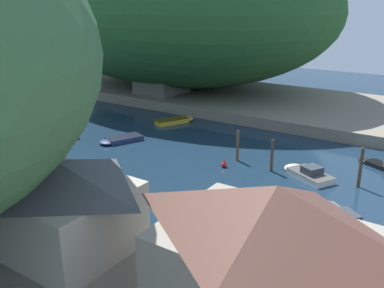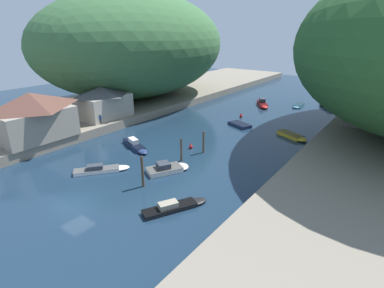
% 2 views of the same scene
% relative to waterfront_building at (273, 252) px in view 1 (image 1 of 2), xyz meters
% --- Properties ---
extents(water_surface, '(130.00, 130.00, 0.00)m').
position_rel_waterfront_building_xyz_m(water_surface, '(17.12, 24.49, -4.68)').
color(water_surface, '#192D42').
rests_on(water_surface, ground).
extents(right_bank, '(22.00, 120.00, 1.38)m').
position_rel_waterfront_building_xyz_m(right_bank, '(42.08, 24.49, -3.99)').
color(right_bank, gray).
rests_on(right_bank, ground).
extents(hillside_right, '(37.59, 52.63, 23.70)m').
position_rel_waterfront_building_xyz_m(hillside_right, '(43.18, 35.92, 8.55)').
color(hillside_right, '#285628').
rests_on(hillside_right, right_bank).
extents(waterfront_building, '(7.28, 10.30, 6.37)m').
position_rel_waterfront_building_xyz_m(waterfront_building, '(0.00, 0.00, 0.00)').
color(waterfront_building, gray).
rests_on(waterfront_building, left_bank).
extents(boathouse_shed, '(6.84, 8.79, 5.24)m').
position_rel_waterfront_building_xyz_m(boathouse_shed, '(-1.19, 12.48, -0.60)').
color(boathouse_shed, '#B2A899').
rests_on(boathouse_shed, left_bank).
extents(right_bank_cottage, '(7.26, 6.49, 4.55)m').
position_rel_waterfront_building_xyz_m(right_bank_cottage, '(36.39, 34.26, -0.94)').
color(right_bank_cottage, slate).
rests_on(right_bank_cottage, right_bank).
extents(boat_navy_launch, '(6.48, 3.43, 1.21)m').
position_rel_waterfront_building_xyz_m(boat_navy_launch, '(11.41, 7.87, -4.30)').
color(boat_navy_launch, navy).
rests_on(boat_navy_launch, water_surface).
extents(boat_red_skiff, '(4.79, 6.14, 1.54)m').
position_rel_waterfront_building_xyz_m(boat_red_skiff, '(15.53, 41.02, -4.20)').
color(boat_red_skiff, red).
rests_on(boat_red_skiff, water_surface).
extents(boat_far_upstream, '(1.93, 5.15, 0.44)m').
position_rel_waterfront_building_xyz_m(boat_far_upstream, '(21.78, 45.18, -4.46)').
color(boat_far_upstream, teal).
rests_on(boat_far_upstream, water_surface).
extents(boat_white_cruiser, '(5.24, 3.63, 0.52)m').
position_rel_waterfront_building_xyz_m(boat_white_cruiser, '(17.77, 25.79, -4.43)').
color(boat_white_cruiser, navy).
rests_on(boat_white_cruiser, water_surface).
extents(boat_moored_right, '(4.30, 3.89, 1.34)m').
position_rel_waterfront_building_xyz_m(boat_moored_right, '(27.04, 48.90, -4.25)').
color(boat_moored_right, black).
rests_on(boat_moored_right, water_surface).
extents(boat_mid_channel, '(5.44, 3.61, 0.56)m').
position_rel_waterfront_building_xyz_m(boat_mid_channel, '(27.66, 25.18, -4.40)').
color(boat_mid_channel, gold).
rests_on(boat_mid_channel, water_surface).
extents(boat_near_quay, '(4.24, 5.39, 1.18)m').
position_rel_waterfront_building_xyz_m(boat_near_quay, '(19.75, 5.16, -4.31)').
color(boat_near_quay, silver).
rests_on(boat_near_quay, water_surface).
extents(boat_cabin_cruiser, '(5.09, 5.86, 0.91)m').
position_rel_waterfront_building_xyz_m(boat_cabin_cruiser, '(13.55, 0.45, -4.40)').
color(boat_cabin_cruiser, white).
rests_on(boat_cabin_cruiser, water_surface).
extents(mooring_post_nearest, '(0.29, 0.29, 3.53)m').
position_rel_waterfront_building_xyz_m(mooring_post_nearest, '(20.00, 0.79, -2.91)').
color(mooring_post_nearest, '#4C3D2D').
rests_on(mooring_post_nearest, water_surface).
extents(mooring_post_middle, '(0.28, 0.28, 3.09)m').
position_rel_waterfront_building_xyz_m(mooring_post_middle, '(19.20, 8.30, -3.13)').
color(mooring_post_middle, '#4C3D2D').
rests_on(mooring_post_middle, water_surface).
extents(mooring_post_fourth, '(0.29, 0.29, 3.11)m').
position_rel_waterfront_building_xyz_m(mooring_post_fourth, '(19.89, 12.19, -3.12)').
color(mooring_post_fourth, brown).
rests_on(mooring_post_fourth, water_surface).
extents(channel_buoy_near, '(0.59, 0.59, 0.88)m').
position_rel_waterfront_building_xyz_m(channel_buoy_near, '(15.89, 30.51, -4.34)').
color(channel_buoy_near, red).
rests_on(channel_buoy_near, water_surface).
extents(channel_buoy_far, '(0.53, 0.53, 0.79)m').
position_rel_waterfront_building_xyz_m(channel_buoy_far, '(17.64, 12.38, -4.37)').
color(channel_buoy_far, red).
rests_on(channel_buoy_far, water_surface).
extents(person_on_quay, '(0.31, 0.43, 1.69)m').
position_rel_waterfront_building_xyz_m(person_on_quay, '(0.74, 3.20, -2.32)').
color(person_on_quay, '#282D3D').
rests_on(person_on_quay, left_bank).
extents(person_by_boathouse, '(0.34, 0.43, 1.69)m').
position_rel_waterfront_building_xyz_m(person_by_boathouse, '(1.99, 9.35, -2.32)').
color(person_by_boathouse, '#282D3D').
rests_on(person_by_boathouse, left_bank).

